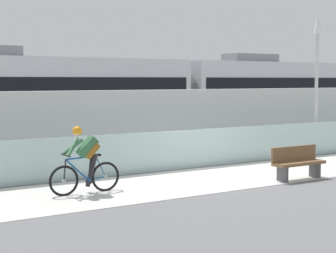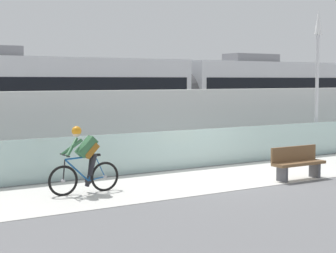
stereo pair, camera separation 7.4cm
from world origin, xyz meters
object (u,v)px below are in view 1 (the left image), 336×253
at_px(cyclist_on_bike, 85,161).
at_px(bench, 297,162).
at_px(tram, 178,99).
at_px(lamp_post_antenna, 317,63).

distance_m(cyclist_on_bike, bench, 5.74).
bearing_deg(cyclist_on_bike, tram, 44.27).
height_order(tram, bench, tram).
height_order(lamp_post_antenna, bench, lamp_post_antenna).
height_order(tram, lamp_post_antenna, lamp_post_antenna).
bearing_deg(bench, tram, 79.96).
xyz_separation_m(cyclist_on_bike, bench, (5.59, -1.29, -0.30)).
bearing_deg(lamp_post_antenna, bench, -141.70).
relative_size(cyclist_on_bike, bench, 1.11).
distance_m(tram, cyclist_on_bike, 9.88).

